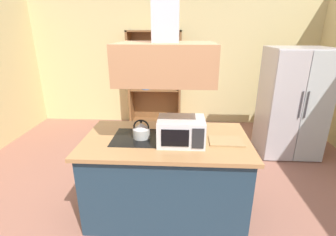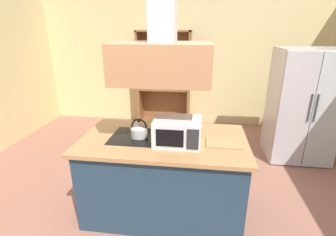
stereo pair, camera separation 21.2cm
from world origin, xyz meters
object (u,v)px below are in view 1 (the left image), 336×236
Objects in this scene: kettle at (141,130)px; cutting_board at (226,141)px; refrigerator at (292,103)px; dish_cabinet at (155,85)px; microwave at (181,131)px.

cutting_board is at bearing -3.91° from kettle.
refrigerator is 2.08m from cutting_board.
kettle is 0.59× the size of cutting_board.
kettle is at bearing -86.96° from dish_cabinet.
kettle is (-2.18, -1.55, 0.12)m from refrigerator.
microwave is at bearing -78.97° from dish_cabinet.
refrigerator reaches higher than microwave.
kettle is 0.44× the size of microwave.
microwave is (-1.77, -1.66, 0.17)m from refrigerator.
dish_cabinet is 3.01m from cutting_board.
kettle is 0.88m from cutting_board.
refrigerator is at bearing -27.77° from dish_cabinet.
refrigerator is 3.75× the size of microwave.
kettle is at bearing -144.62° from refrigerator.
refrigerator is at bearing 50.84° from cutting_board.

